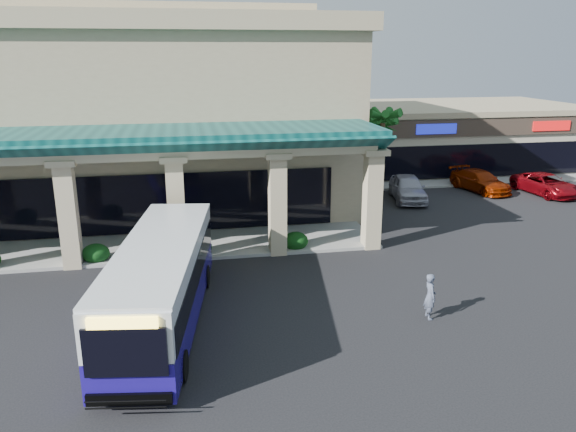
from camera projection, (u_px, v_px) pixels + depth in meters
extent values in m
plane|color=black|center=(262.00, 303.00, 20.87)|extent=(110.00, 110.00, 0.00)
imported|color=#495166|center=(430.00, 296.00, 19.52)|extent=(0.43, 0.62, 1.66)
imported|color=#A8A5B4|center=(408.00, 188.00, 35.18)|extent=(2.78, 4.96, 1.60)
imported|color=#8A2303|center=(480.00, 181.00, 37.50)|extent=(2.86, 5.03, 1.37)
imported|color=maroon|center=(546.00, 184.00, 36.64)|extent=(2.82, 5.08, 1.35)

